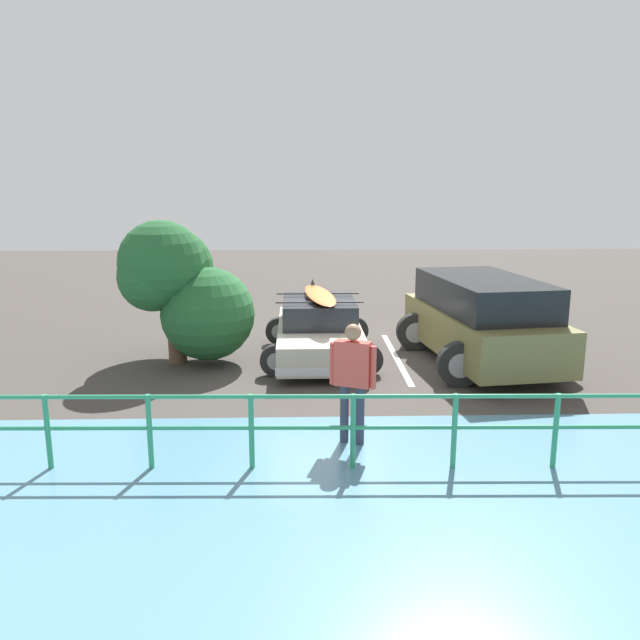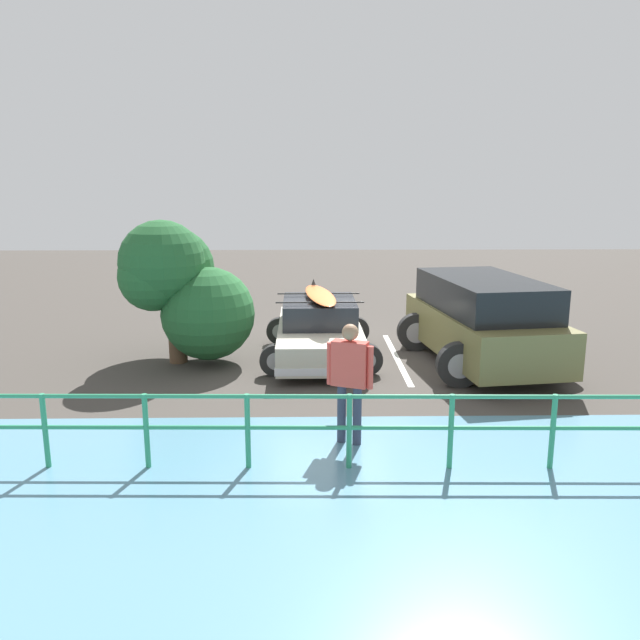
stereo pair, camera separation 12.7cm
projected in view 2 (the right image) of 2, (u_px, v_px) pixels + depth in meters
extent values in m
cube|color=#423D38|center=(330.00, 359.00, 13.10)|extent=(44.00, 44.00, 0.02)
cube|color=silver|center=(396.00, 357.00, 13.15)|extent=(0.12, 3.92, 0.00)
cube|color=#B7B29E|center=(319.00, 337.00, 13.02)|extent=(1.74, 3.93, 0.55)
cube|color=#23262B|center=(319.00, 311.00, 13.06)|extent=(1.52, 1.89, 0.50)
cube|color=silver|center=(323.00, 372.00, 11.19)|extent=(1.73, 0.12, 0.14)
cube|color=silver|center=(317.00, 325.00, 14.93)|extent=(1.73, 0.12, 0.14)
cylinder|color=black|center=(367.00, 359.00, 11.90)|extent=(0.62, 0.18, 0.62)
cylinder|color=#99999E|center=(367.00, 359.00, 11.90)|extent=(0.34, 0.19, 0.34)
cylinder|color=black|center=(276.00, 360.00, 11.84)|extent=(0.62, 0.18, 0.62)
cylinder|color=#99999E|center=(276.00, 360.00, 11.84)|extent=(0.34, 0.19, 0.34)
cylinder|color=black|center=(356.00, 330.00, 14.26)|extent=(0.62, 0.18, 0.62)
cylinder|color=#99999E|center=(356.00, 330.00, 14.26)|extent=(0.34, 0.19, 0.34)
cylinder|color=black|center=(280.00, 331.00, 14.21)|extent=(0.62, 0.18, 0.62)
cylinder|color=#99999E|center=(280.00, 331.00, 14.21)|extent=(0.34, 0.19, 0.34)
cylinder|color=black|center=(320.00, 302.00, 12.50)|extent=(1.78, 0.05, 0.03)
cylinder|color=black|center=(319.00, 294.00, 13.50)|extent=(1.78, 0.05, 0.03)
ellipsoid|color=orange|center=(320.00, 295.00, 13.00)|extent=(0.84, 2.63, 0.09)
cone|color=black|center=(313.00, 282.00, 13.98)|extent=(0.10, 0.10, 0.14)
cube|color=brown|center=(482.00, 331.00, 12.51)|extent=(2.45, 4.48, 0.85)
cube|color=black|center=(484.00, 294.00, 12.35)|extent=(2.17, 3.53, 0.66)
cylinder|color=black|center=(444.00, 305.00, 14.64)|extent=(0.76, 0.28, 0.74)
cylinder|color=black|center=(559.00, 360.00, 11.48)|extent=(0.82, 0.22, 0.82)
cylinder|color=#99999E|center=(559.00, 360.00, 11.48)|extent=(0.45, 0.23, 0.45)
cylinder|color=black|center=(459.00, 365.00, 11.19)|extent=(0.82, 0.22, 0.82)
cylinder|color=#99999E|center=(459.00, 365.00, 11.19)|extent=(0.45, 0.23, 0.45)
cylinder|color=black|center=(499.00, 329.00, 13.95)|extent=(0.82, 0.22, 0.82)
cylinder|color=#99999E|center=(499.00, 329.00, 13.95)|extent=(0.45, 0.23, 0.45)
cylinder|color=black|center=(416.00, 332.00, 13.66)|extent=(0.82, 0.22, 0.82)
cylinder|color=#99999E|center=(416.00, 332.00, 13.66)|extent=(0.45, 0.23, 0.45)
cylinder|color=#33384C|center=(357.00, 416.00, 8.69)|extent=(0.12, 0.12, 0.85)
cylinder|color=#33384C|center=(342.00, 413.00, 8.77)|extent=(0.12, 0.12, 0.85)
cube|color=#DB4C42|center=(350.00, 364.00, 8.57)|extent=(0.53, 0.37, 0.64)
sphere|color=#9E7556|center=(350.00, 332.00, 8.48)|extent=(0.23, 0.23, 0.23)
cylinder|color=#DB4C42|center=(370.00, 368.00, 8.48)|extent=(0.09, 0.09, 0.60)
cylinder|color=#DB4C42|center=(330.00, 363.00, 8.68)|extent=(0.09, 0.09, 0.60)
cylinder|color=#2D9366|center=(553.00, 432.00, 7.94)|extent=(0.07, 0.07, 0.99)
cylinder|color=#2D9366|center=(451.00, 432.00, 7.94)|extent=(0.07, 0.07, 0.99)
cylinder|color=#2D9366|center=(349.00, 431.00, 7.95)|extent=(0.07, 0.07, 0.99)
cylinder|color=#2D9366|center=(248.00, 431.00, 7.95)|extent=(0.07, 0.07, 0.99)
cylinder|color=#2D9366|center=(146.00, 431.00, 7.96)|extent=(0.07, 0.07, 0.99)
cylinder|color=#2D9366|center=(45.00, 431.00, 7.96)|extent=(0.07, 0.07, 0.99)
cylinder|color=#2D9366|center=(298.00, 396.00, 7.85)|extent=(9.08, 0.26, 0.06)
cylinder|color=#2D9366|center=(298.00, 428.00, 7.94)|extent=(9.08, 0.26, 0.06)
cylinder|color=brown|center=(178.00, 347.00, 12.77)|extent=(0.37, 0.37, 0.64)
sphere|color=#235B2D|center=(208.00, 313.00, 12.49)|extent=(1.87, 1.87, 1.87)
sphere|color=#235B2D|center=(153.00, 277.00, 12.17)|extent=(1.34, 1.34, 1.34)
sphere|color=#235B2D|center=(162.00, 263.00, 12.23)|extent=(1.68, 1.68, 1.68)
sphere|color=#235B2D|center=(172.00, 269.00, 13.04)|extent=(1.76, 1.76, 1.76)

